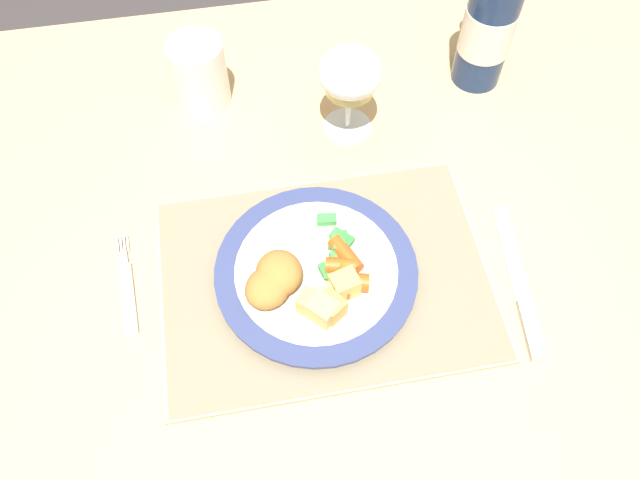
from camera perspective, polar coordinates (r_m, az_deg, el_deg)
ground_plane at (r=1.44m, az=1.82°, el=-14.91°), size 6.00×6.00×0.00m
dining_table at (r=0.84m, az=3.02°, el=-2.22°), size 1.34×0.89×0.74m
placemat at (r=0.72m, az=0.41°, el=-3.50°), size 0.38×0.28×0.01m
dinner_plate at (r=0.71m, az=-0.35°, el=-3.02°), size 0.23×0.23×0.02m
breaded_croquettes at (r=0.68m, az=-4.22°, el=-3.61°), size 0.08×0.08×0.04m
green_beans_pile at (r=0.71m, az=1.53°, el=-0.42°), size 0.05×0.09×0.02m
glazed_carrots at (r=0.69m, az=2.34°, el=-2.92°), size 0.05×0.08×0.02m
fork at (r=0.75m, az=-17.17°, el=-4.43°), size 0.02×0.13×0.01m
table_knife at (r=0.75m, az=17.91°, el=-4.57°), size 0.04×0.20×0.01m
wine_glass at (r=0.80m, az=2.76°, el=14.71°), size 0.08×0.08×0.13m
bottle at (r=0.88m, az=15.51°, el=19.40°), size 0.07×0.07×0.30m
roast_potatoes at (r=0.67m, az=0.74°, el=-5.52°), size 0.07×0.06×0.03m
drinking_cup at (r=0.88m, az=-11.00°, el=14.83°), size 0.07×0.07×0.10m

